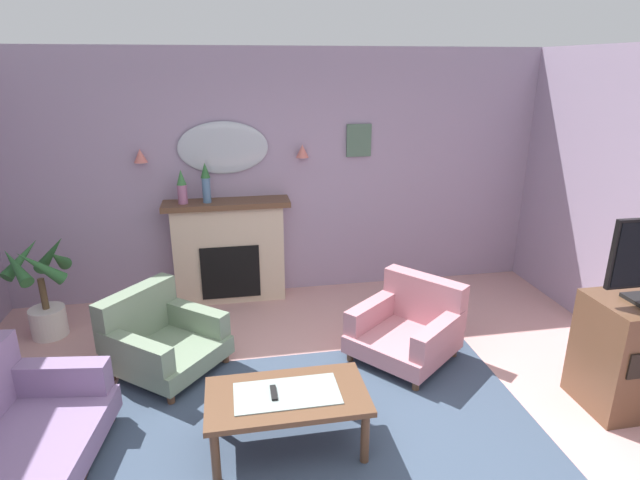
% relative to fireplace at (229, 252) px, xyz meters
% --- Properties ---
extents(floor, '(7.01, 6.85, 0.10)m').
position_rel_fireplace_xyz_m(floor, '(0.61, -2.75, -0.62)').
color(floor, '#C6938E').
rests_on(floor, ground).
extents(wall_back, '(7.01, 0.10, 2.74)m').
position_rel_fireplace_xyz_m(wall_back, '(0.61, 0.22, 0.80)').
color(wall_back, '#9E8CA8').
rests_on(wall_back, ground).
extents(patterned_rug, '(3.20, 2.40, 0.01)m').
position_rel_fireplace_xyz_m(patterned_rug, '(0.61, -2.55, -0.56)').
color(patterned_rug, '#38475B').
rests_on(patterned_rug, ground).
extents(fireplace, '(1.36, 0.36, 1.16)m').
position_rel_fireplace_xyz_m(fireplace, '(0.00, 0.00, 0.00)').
color(fireplace, beige).
rests_on(fireplace, ground).
extents(mantel_vase_right, '(0.10, 0.10, 0.36)m').
position_rel_fireplace_xyz_m(mantel_vase_right, '(-0.45, -0.03, 0.77)').
color(mantel_vase_right, '#9E6084').
rests_on(mantel_vase_right, fireplace).
extents(mantel_vase_centre, '(0.10, 0.10, 0.43)m').
position_rel_fireplace_xyz_m(mantel_vase_centre, '(-0.20, -0.03, 0.82)').
color(mantel_vase_centre, '#4C7093').
rests_on(mantel_vase_centre, fireplace).
extents(wall_mirror, '(0.96, 0.06, 0.56)m').
position_rel_fireplace_xyz_m(wall_mirror, '(-0.00, 0.14, 1.14)').
color(wall_mirror, '#B2BCC6').
extents(wall_sconce_left, '(0.14, 0.14, 0.14)m').
position_rel_fireplace_xyz_m(wall_sconce_left, '(-0.85, 0.09, 1.09)').
color(wall_sconce_left, '#D17066').
extents(wall_sconce_right, '(0.14, 0.14, 0.14)m').
position_rel_fireplace_xyz_m(wall_sconce_right, '(0.85, 0.09, 1.09)').
color(wall_sconce_right, '#D17066').
extents(framed_picture, '(0.28, 0.03, 0.36)m').
position_rel_fireplace_xyz_m(framed_picture, '(1.50, 0.15, 1.18)').
color(framed_picture, '#4C6B56').
extents(coffee_table, '(1.10, 0.60, 0.45)m').
position_rel_fireplace_xyz_m(coffee_table, '(0.34, -2.53, -0.19)').
color(coffee_table, brown).
rests_on(coffee_table, ground).
extents(tv_remote, '(0.04, 0.16, 0.02)m').
position_rel_fireplace_xyz_m(tv_remote, '(0.25, -2.52, -0.12)').
color(tv_remote, black).
rests_on(tv_remote, coffee_table).
extents(armchair_by_coffee_table, '(1.14, 1.14, 0.71)m').
position_rel_fireplace_xyz_m(armchair_by_coffee_table, '(1.58, -1.52, -0.27)').
color(armchair_by_coffee_table, '#B77A84').
rests_on(armchair_by_coffee_table, ground).
extents(armchair_near_fireplace, '(1.14, 1.14, 0.71)m').
position_rel_fireplace_xyz_m(armchair_near_fireplace, '(-0.64, -1.34, -0.27)').
color(armchair_near_fireplace, gray).
rests_on(armchair_near_fireplace, ground).
extents(tv_cabinet, '(0.80, 0.57, 0.90)m').
position_rel_fireplace_xyz_m(tv_cabinet, '(3.07, -2.51, -0.12)').
color(tv_cabinet, brown).
rests_on(tv_cabinet, ground).
extents(potted_plant_corner_palm, '(0.65, 0.67, 1.02)m').
position_rel_fireplace_xyz_m(potted_plant_corner_palm, '(-1.79, -0.53, -0.08)').
color(potted_plant_corner_palm, silver).
rests_on(potted_plant_corner_palm, ground).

